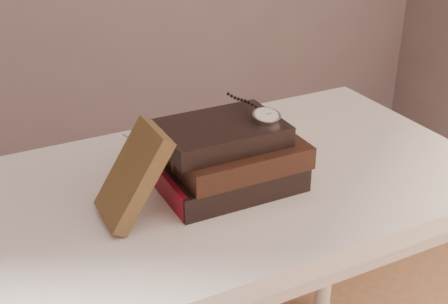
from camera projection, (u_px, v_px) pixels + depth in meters
table at (236, 214)px, 1.23m from camera, size 1.00×0.60×0.75m
book_stack at (229, 158)px, 1.13m from camera, size 0.27×0.18×0.13m
journal at (133, 175)px, 1.02m from camera, size 0.12×0.11×0.17m
pocket_watch at (265, 115)px, 1.11m from camera, size 0.05×0.16×0.02m
eyeglasses at (166, 143)px, 1.15m from camera, size 0.11×0.13×0.05m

